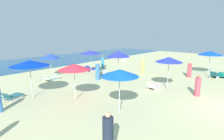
% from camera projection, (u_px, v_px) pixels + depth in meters
% --- Properties ---
extents(ocean, '(60.00, 11.06, 0.12)m').
position_uv_depth(ocean, '(29.00, 63.00, 25.47)').
color(ocean, '#265683').
rests_on(ocean, ground_plane).
extents(umbrella_0, '(2.03, 2.03, 2.40)m').
position_uv_depth(umbrella_0, '(74.00, 67.00, 11.03)').
color(umbrella_0, silver).
rests_on(umbrella_0, ground_plane).
extents(umbrella_1, '(2.18, 2.18, 2.53)m').
position_uv_depth(umbrella_1, '(91.00, 52.00, 18.41)').
color(umbrella_1, silver).
rests_on(umbrella_1, ground_plane).
extents(lounge_chair_1_0, '(1.38, 0.74, 0.78)m').
position_uv_depth(lounge_chair_1_0, '(91.00, 69.00, 19.96)').
color(lounge_chair_1_0, silver).
rests_on(lounge_chair_1_0, ground_plane).
extents(lounge_chair_1_1, '(1.37, 1.09, 0.64)m').
position_uv_depth(lounge_chair_1_1, '(103.00, 73.00, 18.26)').
color(lounge_chair_1_1, silver).
rests_on(lounge_chair_1_1, ground_plane).
extents(umbrella_2, '(2.04, 2.04, 2.41)m').
position_uv_depth(umbrella_2, '(120.00, 73.00, 9.27)').
color(umbrella_2, silver).
rests_on(umbrella_2, ground_plane).
extents(umbrella_3, '(1.97, 1.97, 2.77)m').
position_uv_depth(umbrella_3, '(118.00, 54.00, 15.08)').
color(umbrella_3, silver).
rests_on(umbrella_3, ground_plane).
extents(umbrella_4, '(2.43, 2.43, 2.48)m').
position_uv_depth(umbrella_4, '(210.00, 53.00, 18.21)').
color(umbrella_4, silver).
rests_on(umbrella_4, ground_plane).
extents(lounge_chair_4_0, '(1.59, 0.92, 0.68)m').
position_uv_depth(lounge_chair_4_0, '(216.00, 75.00, 17.35)').
color(lounge_chair_4_0, silver).
rests_on(lounge_chair_4_0, ground_plane).
extents(lounge_chair_4_1, '(1.57, 0.93, 0.64)m').
position_uv_depth(lounge_chair_4_1, '(222.00, 75.00, 17.41)').
color(lounge_chair_4_1, silver).
rests_on(lounge_chair_4_1, ground_plane).
extents(umbrella_5, '(1.99, 1.99, 2.53)m').
position_uv_depth(umbrella_5, '(169.00, 60.00, 13.13)').
color(umbrella_5, silver).
rests_on(umbrella_5, ground_plane).
extents(lounge_chair_5_0, '(1.34, 0.67, 0.65)m').
position_uv_depth(lounge_chair_5_0, '(154.00, 86.00, 13.74)').
color(lounge_chair_5_0, silver).
rests_on(lounge_chair_5_0, ground_plane).
extents(umbrella_6, '(2.45, 2.45, 2.55)m').
position_uv_depth(umbrella_6, '(29.00, 63.00, 11.47)').
color(umbrella_6, silver).
rests_on(umbrella_6, ground_plane).
extents(lounge_chair_6_0, '(1.37, 1.02, 0.62)m').
position_uv_depth(lounge_chair_6_0, '(12.00, 96.00, 11.48)').
color(lounge_chair_6_0, silver).
rests_on(lounge_chair_6_0, ground_plane).
extents(umbrella_7, '(1.86, 1.86, 2.39)m').
position_uv_depth(umbrella_7, '(50.00, 56.00, 16.89)').
color(umbrella_7, silver).
rests_on(umbrella_7, ground_plane).
extents(lounge_chair_7_0, '(1.61, 0.93, 0.62)m').
position_uv_depth(lounge_chair_7_0, '(51.00, 78.00, 16.20)').
color(lounge_chair_7_0, silver).
rests_on(lounge_chair_7_0, ground_plane).
extents(beachgoer_1, '(0.46, 0.46, 1.63)m').
position_uv_depth(beachgoer_1, '(103.00, 62.00, 21.81)').
color(beachgoer_1, '#3493D2').
rests_on(beachgoer_1, ground_plane).
extents(beachgoer_2, '(0.48, 0.48, 1.72)m').
position_uv_depth(beachgoer_2, '(143.00, 66.00, 18.90)').
color(beachgoer_2, '#E4F661').
rests_on(beachgoer_2, ground_plane).
extents(beachgoer_3, '(0.54, 0.54, 1.55)m').
position_uv_depth(beachgoer_3, '(190.00, 70.00, 17.29)').
color(beachgoer_3, '#E64653').
rests_on(beachgoer_3, ground_plane).
extents(beachgoer_4, '(0.51, 0.51, 1.72)m').
position_uv_depth(beachgoer_4, '(98.00, 72.00, 16.27)').
color(beachgoer_4, '#3C78C3').
rests_on(beachgoer_4, ground_plane).
extents(beachgoer_5, '(0.38, 0.38, 1.48)m').
position_uv_depth(beachgoer_5, '(198.00, 87.00, 12.09)').
color(beachgoer_5, '#DD4658').
rests_on(beachgoer_5, ground_plane).
extents(beachgoer_7, '(0.53, 0.53, 1.68)m').
position_uv_depth(beachgoer_7, '(108.00, 136.00, 6.05)').
color(beachgoer_7, '#1E283A').
rests_on(beachgoer_7, ground_plane).
extents(cooler_box_0, '(0.67, 0.58, 0.41)m').
position_uv_depth(cooler_box_0, '(124.00, 60.00, 27.45)').
color(cooler_box_0, white).
rests_on(cooler_box_0, ground_plane).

